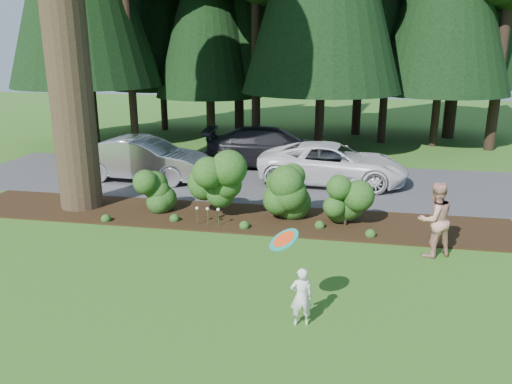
{
  "coord_description": "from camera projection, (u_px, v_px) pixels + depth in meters",
  "views": [
    {
      "loc": [
        3.4,
        -10.0,
        4.73
      ],
      "look_at": [
        1.19,
        1.62,
        1.3
      ],
      "focal_mm": 35.0,
      "sensor_mm": 36.0,
      "label": 1
    }
  ],
  "objects": [
    {
      "name": "ground",
      "position": [
        192.0,
        263.0,
        11.37
      ],
      "size": [
        80.0,
        80.0,
        0.0
      ],
      "primitive_type": "plane",
      "color": "#39651C",
      "rests_on": "ground"
    },
    {
      "name": "mulch_bed",
      "position": [
        226.0,
        217.0,
        14.43
      ],
      "size": [
        16.0,
        2.5,
        0.05
      ],
      "primitive_type": "cube",
      "color": "black",
      "rests_on": "ground"
    },
    {
      "name": "driveway",
      "position": [
        254.0,
        180.0,
        18.44
      ],
      "size": [
        22.0,
        6.0,
        0.03
      ],
      "primitive_type": "cube",
      "color": "#38383A",
      "rests_on": "ground"
    },
    {
      "name": "shrub_row",
      "position": [
        251.0,
        193.0,
        13.96
      ],
      "size": [
        6.53,
        1.6,
        1.61
      ],
      "color": "#183F13",
      "rests_on": "ground"
    },
    {
      "name": "lily_cluster",
      "position": [
        208.0,
        210.0,
        13.55
      ],
      "size": [
        0.69,
        0.09,
        0.57
      ],
      "color": "#183F13",
      "rests_on": "ground"
    },
    {
      "name": "car_silver_wagon",
      "position": [
        144.0,
        159.0,
        18.27
      ],
      "size": [
        4.82,
        1.85,
        1.57
      ],
      "primitive_type": "imported",
      "rotation": [
        0.0,
        0.0,
        1.53
      ],
      "color": "#BABBC0",
      "rests_on": "driveway"
    },
    {
      "name": "car_white_suv",
      "position": [
        333.0,
        164.0,
        17.74
      ],
      "size": [
        5.37,
        2.7,
        1.46
      ],
      "primitive_type": "imported",
      "rotation": [
        0.0,
        0.0,
        1.52
      ],
      "color": "silver",
      "rests_on": "driveway"
    },
    {
      "name": "car_dark_suv",
      "position": [
        272.0,
        147.0,
        20.33
      ],
      "size": [
        5.72,
        2.83,
        1.6
      ],
      "primitive_type": "imported",
      "rotation": [
        0.0,
        0.0,
        1.68
      ],
      "color": "black",
      "rests_on": "driveway"
    },
    {
      "name": "child",
      "position": [
        301.0,
        297.0,
        8.72
      ],
      "size": [
        0.44,
        0.34,
        1.09
      ],
      "primitive_type": "imported",
      "rotation": [
        0.0,
        0.0,
        3.36
      ],
      "color": "white",
      "rests_on": "ground"
    },
    {
      "name": "adult",
      "position": [
        435.0,
        220.0,
        11.57
      ],
      "size": [
        1.09,
        1.0,
        1.79
      ],
      "primitive_type": "imported",
      "rotation": [
        0.0,
        0.0,
        3.63
      ],
      "color": "#B03417",
      "rests_on": "ground"
    },
    {
      "name": "frisbee",
      "position": [
        284.0,
        240.0,
        8.3
      ],
      "size": [
        0.56,
        0.54,
        0.41
      ],
      "color": "#198E76",
      "rests_on": "ground"
    }
  ]
}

